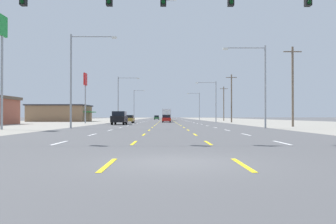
{
  "coord_description": "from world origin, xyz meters",
  "views": [
    {
      "loc": [
        -0.24,
        -9.67,
        1.27
      ],
      "look_at": [
        0.18,
        62.08,
        2.11
      ],
      "focal_mm": 37.8,
      "sensor_mm": 36.0,
      "label": 1
    }
  ],
  "objects_px": {
    "streetlight_right_row_2": "(198,104)",
    "sedan_far_left_near": "(129,119)",
    "suv_far_left_nearest": "(119,118)",
    "sedan_center_turn_farther": "(167,118)",
    "streetlight_left_row_1": "(120,96)",
    "streetlight_right_row_1": "(214,98)",
    "box_truck_center_turn_far": "(167,114)",
    "streetlight_left_row_2": "(135,103)",
    "suv_center_turn_distant_a": "(167,117)",
    "streetlight_right_row_0": "(260,79)",
    "pole_sign_left_row_0": "(2,45)",
    "sedan_center_turn_midfar": "(167,118)",
    "pole_sign_left_row_1": "(85,85)",
    "hatchback_inner_left_farthest": "(157,118)",
    "streetlight_left_row_0": "(76,73)",
    "hatchback_center_turn_mid": "(166,119)"
  },
  "relations": [
    {
      "from": "box_truck_center_turn_far",
      "to": "pole_sign_left_row_1",
      "type": "distance_m",
      "value": 38.48
    },
    {
      "from": "suv_far_left_nearest",
      "to": "streetlight_left_row_2",
      "type": "bearing_deg",
      "value": 92.67
    },
    {
      "from": "streetlight_left_row_0",
      "to": "suv_far_left_nearest",
      "type": "bearing_deg",
      "value": 81.04
    },
    {
      "from": "hatchback_center_turn_mid",
      "to": "streetlight_left_row_1",
      "type": "relative_size",
      "value": 0.41
    },
    {
      "from": "sedan_center_turn_midfar",
      "to": "hatchback_inner_left_farthest",
      "type": "distance_m",
      "value": 43.54
    },
    {
      "from": "suv_far_left_nearest",
      "to": "streetlight_left_row_2",
      "type": "distance_m",
      "value": 57.35
    },
    {
      "from": "pole_sign_left_row_1",
      "to": "streetlight_right_row_2",
      "type": "distance_m",
      "value": 52.98
    },
    {
      "from": "streetlight_right_row_0",
      "to": "sedan_far_left_near",
      "type": "bearing_deg",
      "value": 120.61
    },
    {
      "from": "hatchback_inner_left_farthest",
      "to": "pole_sign_left_row_1",
      "type": "xyz_separation_m",
      "value": [
        -10.99,
        -62.17,
        5.92
      ]
    },
    {
      "from": "suv_center_turn_distant_a",
      "to": "streetlight_left_row_1",
      "type": "height_order",
      "value": "streetlight_left_row_1"
    },
    {
      "from": "streetlight_right_row_0",
      "to": "streetlight_right_row_2",
      "type": "xyz_separation_m",
      "value": [
        0.09,
        72.74,
        -0.09
      ]
    },
    {
      "from": "pole_sign_left_row_0",
      "to": "streetlight_right_row_0",
      "type": "distance_m",
      "value": 25.81
    },
    {
      "from": "box_truck_center_turn_far",
      "to": "streetlight_right_row_1",
      "type": "bearing_deg",
      "value": -68.47
    },
    {
      "from": "sedan_center_turn_farther",
      "to": "pole_sign_left_row_0",
      "type": "xyz_separation_m",
      "value": [
        -15.79,
        -84.41,
        7.31
      ]
    },
    {
      "from": "hatchback_center_turn_mid",
      "to": "suv_far_left_nearest",
      "type": "bearing_deg",
      "value": -111.12
    },
    {
      "from": "streetlight_right_row_0",
      "to": "streetlight_left_row_1",
      "type": "xyz_separation_m",
      "value": [
        -19.29,
        36.37,
        0.41
      ]
    },
    {
      "from": "sedan_center_turn_farther",
      "to": "streetlight_left_row_0",
      "type": "distance_m",
      "value": 81.87
    },
    {
      "from": "pole_sign_left_row_1",
      "to": "streetlight_right_row_0",
      "type": "distance_m",
      "value": 35.24
    },
    {
      "from": "hatchback_center_turn_mid",
      "to": "streetlight_left_row_1",
      "type": "distance_m",
      "value": 10.95
    },
    {
      "from": "suv_center_turn_distant_a",
      "to": "streetlight_right_row_0",
      "type": "distance_m",
      "value": 97.04
    },
    {
      "from": "hatchback_center_turn_mid",
      "to": "streetlight_left_row_2",
      "type": "relative_size",
      "value": 0.41
    },
    {
      "from": "suv_far_left_nearest",
      "to": "sedan_center_turn_midfar",
      "type": "distance_m",
      "value": 29.64
    },
    {
      "from": "streetlight_right_row_0",
      "to": "hatchback_center_turn_mid",
      "type": "bearing_deg",
      "value": 106.11
    },
    {
      "from": "sedan_center_turn_midfar",
      "to": "streetlight_right_row_0",
      "type": "xyz_separation_m",
      "value": [
        9.73,
        -44.41,
        4.37
      ]
    },
    {
      "from": "sedan_center_turn_midfar",
      "to": "box_truck_center_turn_far",
      "type": "distance_m",
      "value": 16.62
    },
    {
      "from": "hatchback_center_turn_mid",
      "to": "pole_sign_left_row_1",
      "type": "height_order",
      "value": "pole_sign_left_row_1"
    },
    {
      "from": "suv_far_left_nearest",
      "to": "pole_sign_left_row_1",
      "type": "bearing_deg",
      "value": 126.22
    },
    {
      "from": "suv_far_left_nearest",
      "to": "suv_center_turn_distant_a",
      "type": "relative_size",
      "value": 1.0
    },
    {
      "from": "hatchback_inner_left_farthest",
      "to": "streetlight_left_row_0",
      "type": "relative_size",
      "value": 0.4
    },
    {
      "from": "suv_center_turn_distant_a",
      "to": "streetlight_right_row_0",
      "type": "bearing_deg",
      "value": -84.44
    },
    {
      "from": "streetlight_left_row_1",
      "to": "streetlight_right_row_2",
      "type": "bearing_deg",
      "value": 61.95
    },
    {
      "from": "suv_far_left_nearest",
      "to": "sedan_center_turn_farther",
      "type": "distance_m",
      "value": 65.91
    },
    {
      "from": "box_truck_center_turn_far",
      "to": "pole_sign_left_row_1",
      "type": "relative_size",
      "value": 0.81
    },
    {
      "from": "pole_sign_left_row_1",
      "to": "suv_far_left_nearest",
      "type": "bearing_deg",
      "value": -53.78
    },
    {
      "from": "streetlight_left_row_1",
      "to": "streetlight_right_row_1",
      "type": "bearing_deg",
      "value": -0.0
    },
    {
      "from": "box_truck_center_turn_far",
      "to": "streetlight_right_row_0",
      "type": "height_order",
      "value": "streetlight_right_row_0"
    },
    {
      "from": "suv_center_turn_distant_a",
      "to": "streetlight_left_row_1",
      "type": "bearing_deg",
      "value": -99.34
    },
    {
      "from": "suv_center_turn_distant_a",
      "to": "sedan_center_turn_farther",
      "type": "bearing_deg",
      "value": -90.93
    },
    {
      "from": "streetlight_right_row_2",
      "to": "sedan_far_left_near",
      "type": "bearing_deg",
      "value": -110.67
    },
    {
      "from": "pole_sign_left_row_0",
      "to": "streetlight_left_row_2",
      "type": "distance_m",
      "value": 76.29
    },
    {
      "from": "hatchback_inner_left_farthest",
      "to": "pole_sign_left_row_0",
      "type": "height_order",
      "value": "pole_sign_left_row_0"
    },
    {
      "from": "sedan_center_turn_midfar",
      "to": "sedan_center_turn_farther",
      "type": "relative_size",
      "value": 1.0
    },
    {
      "from": "sedan_far_left_near",
      "to": "pole_sign_left_row_0",
      "type": "height_order",
      "value": "pole_sign_left_row_0"
    },
    {
      "from": "suv_center_turn_distant_a",
      "to": "hatchback_center_turn_mid",
      "type": "bearing_deg",
      "value": -90.34
    },
    {
      "from": "streetlight_right_row_2",
      "to": "sedan_center_turn_farther",
      "type": "bearing_deg",
      "value": 139.21
    },
    {
      "from": "sedan_center_turn_midfar",
      "to": "suv_center_turn_distant_a",
      "type": "relative_size",
      "value": 0.92
    },
    {
      "from": "box_truck_center_turn_far",
      "to": "streetlight_left_row_2",
      "type": "distance_m",
      "value": 15.7
    },
    {
      "from": "pole_sign_left_row_1",
      "to": "suv_center_turn_distant_a",
      "type": "bearing_deg",
      "value": 78.26
    },
    {
      "from": "hatchback_inner_left_farthest",
      "to": "streetlight_right_row_1",
      "type": "height_order",
      "value": "streetlight_right_row_1"
    },
    {
      "from": "streetlight_right_row_2",
      "to": "suv_far_left_nearest",
      "type": "bearing_deg",
      "value": -106.46
    }
  ]
}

